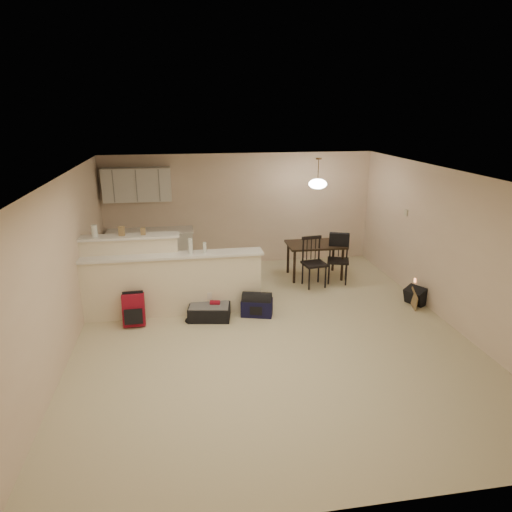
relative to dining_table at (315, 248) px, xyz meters
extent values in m
plane|color=beige|center=(-1.42, -2.31, -0.64)|extent=(7.00, 7.00, 0.00)
plane|color=white|center=(-1.42, -2.31, 1.86)|extent=(7.00, 7.00, 0.00)
cube|color=beige|center=(-1.42, 1.19, 0.61)|extent=(6.00, 0.02, 2.50)
cube|color=beige|center=(-1.42, -5.81, 0.61)|extent=(6.00, 0.02, 2.50)
cube|color=beige|center=(-4.42, -2.31, 0.61)|extent=(0.02, 7.00, 2.50)
cube|color=beige|center=(1.58, -2.31, 0.61)|extent=(0.02, 7.00, 2.50)
cube|color=#F4E7C6|center=(-2.92, -1.41, -0.12)|extent=(3.00, 0.28, 1.05)
cube|color=white|center=(-2.92, -1.41, 0.43)|extent=(3.08, 0.38, 0.04)
cube|color=#F4E7C6|center=(-3.62, -1.19, 0.03)|extent=(1.60, 0.24, 1.35)
cube|color=white|center=(-3.62, -1.19, 0.73)|extent=(1.68, 0.34, 0.04)
cube|color=white|center=(-3.62, 1.01, 1.26)|extent=(1.40, 0.34, 0.70)
cube|color=white|center=(-3.42, 0.88, -0.19)|extent=(1.80, 0.60, 0.90)
cube|color=beige|center=(1.56, -0.76, 0.86)|extent=(0.02, 0.12, 0.12)
cylinder|color=silver|center=(-4.16, -1.19, 0.85)|extent=(0.10, 0.10, 0.20)
cube|color=olive|center=(-3.73, -1.19, 0.83)|extent=(0.10, 0.07, 0.16)
cube|color=olive|center=(-3.38, -1.19, 0.81)|extent=(0.08, 0.06, 0.12)
cylinder|color=silver|center=(-2.61, -1.41, 0.58)|extent=(0.07, 0.07, 0.26)
cylinder|color=silver|center=(-2.37, -1.41, 0.54)|extent=(0.06, 0.06, 0.18)
cube|color=black|center=(0.00, 0.00, 0.07)|extent=(1.18, 0.80, 0.04)
cylinder|color=black|center=(-0.51, -0.30, -0.30)|extent=(0.05, 0.05, 0.69)
cylinder|color=black|center=(0.50, -0.32, -0.30)|extent=(0.05, 0.05, 0.69)
cylinder|color=black|center=(-0.50, 0.32, -0.30)|extent=(0.05, 0.05, 0.69)
cylinder|color=black|center=(0.51, 0.30, -0.30)|extent=(0.05, 0.05, 0.69)
cylinder|color=brown|center=(0.00, 0.00, 1.61)|extent=(0.02, 0.02, 0.50)
cylinder|color=brown|center=(0.00, 0.00, 1.84)|extent=(0.12, 0.12, 0.03)
ellipsoid|color=white|center=(0.00, 0.00, 1.34)|extent=(0.36, 0.36, 0.20)
cube|color=black|center=(-2.34, -1.70, -0.52)|extent=(0.76, 0.56, 0.24)
cube|color=maroon|center=(-3.58, -1.72, -0.38)|extent=(0.36, 0.23, 0.53)
cube|color=black|center=(-1.52, -1.70, -0.50)|extent=(0.59, 0.42, 0.29)
cube|color=black|center=(1.43, -1.70, -0.49)|extent=(0.38, 0.42, 0.31)
cube|color=olive|center=(1.32, -1.83, -0.49)|extent=(0.11, 0.39, 0.30)
camera|label=1|loc=(-2.71, -8.82, 2.77)|focal=32.00mm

